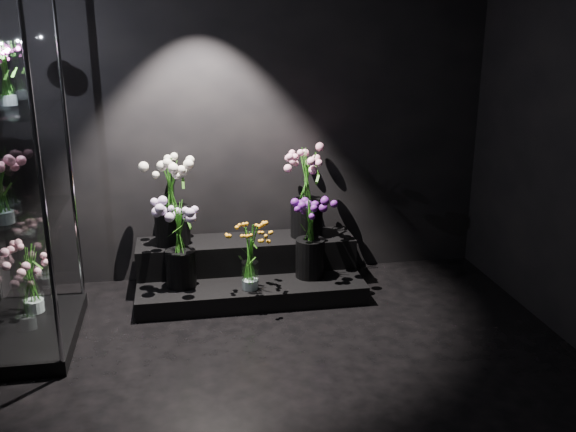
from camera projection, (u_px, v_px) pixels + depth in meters
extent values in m
plane|color=black|center=(291.00, 400.00, 3.76)|extent=(4.00, 4.00, 0.00)
plane|color=black|center=(249.00, 112.00, 5.22)|extent=(4.00, 0.00, 4.00)
plane|color=black|center=(447.00, 362.00, 1.46)|extent=(4.00, 0.00, 4.00)
cube|color=black|center=(250.00, 284.00, 5.19)|extent=(1.78, 0.79, 0.15)
cube|color=black|center=(246.00, 253.00, 5.32)|extent=(1.78, 0.40, 0.25)
cube|color=black|center=(30.00, 334.00, 4.43)|extent=(0.64, 1.07, 0.11)
cube|color=white|center=(14.00, 216.00, 4.18)|extent=(0.58, 1.01, 0.01)
cube|color=white|center=(0.00, 109.00, 3.97)|extent=(0.58, 1.01, 0.01)
cylinder|color=white|center=(250.00, 276.00, 4.89)|extent=(0.13, 0.13, 0.22)
cylinder|color=black|center=(181.00, 268.00, 4.94)|extent=(0.23, 0.23, 0.29)
cylinder|color=black|center=(310.00, 258.00, 5.12)|extent=(0.23, 0.23, 0.31)
cylinder|color=black|center=(173.00, 225.00, 5.14)|extent=(0.28, 0.28, 0.30)
cylinder|color=black|center=(307.00, 218.00, 5.31)|extent=(0.27, 0.27, 0.32)
cylinder|color=white|center=(2.00, 206.00, 3.97)|extent=(0.14, 0.14, 0.22)
cylinder|color=white|center=(7.00, 90.00, 4.05)|extent=(0.12, 0.12, 0.20)
cylinder|color=white|center=(33.00, 295.00, 4.60)|extent=(0.15, 0.15, 0.26)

